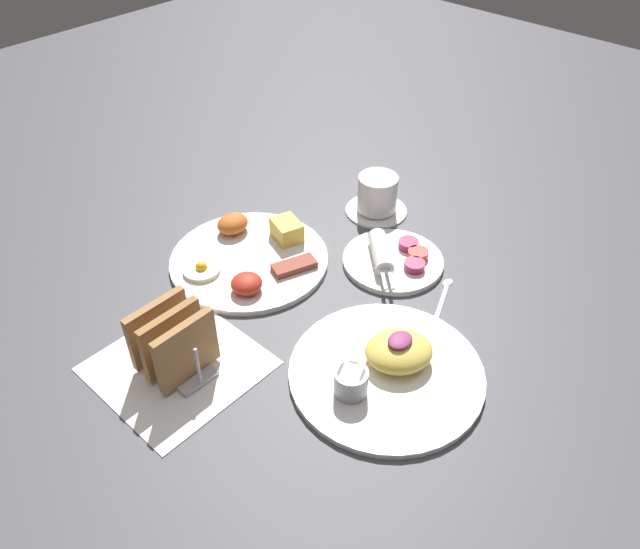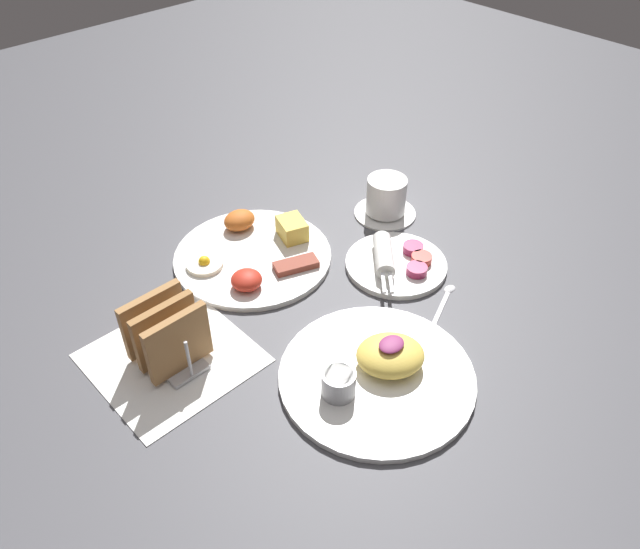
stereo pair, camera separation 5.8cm
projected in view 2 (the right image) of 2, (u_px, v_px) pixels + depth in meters
name	position (u px, v px, depth m)	size (l,w,h in m)	color
ground_plane	(319.00, 317.00, 1.00)	(3.00, 3.00, 0.00)	#47474C
napkin_flat	(172.00, 357.00, 0.93)	(0.22, 0.22, 0.00)	white
plate_breakfast	(254.00, 253.00, 1.11)	(0.28, 0.28, 0.05)	white
plate_condiments	(395.00, 262.00, 1.09)	(0.18, 0.18, 0.04)	white
plate_foreground	(377.00, 371.00, 0.89)	(0.28, 0.28, 0.06)	white
toast_rack	(167.00, 334.00, 0.90)	(0.10, 0.12, 0.10)	#B7B7BC
coffee_cup	(386.00, 198.00, 1.19)	(0.12, 0.12, 0.08)	white
teaspoon	(444.00, 300.00, 1.02)	(0.12, 0.06, 0.01)	silver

